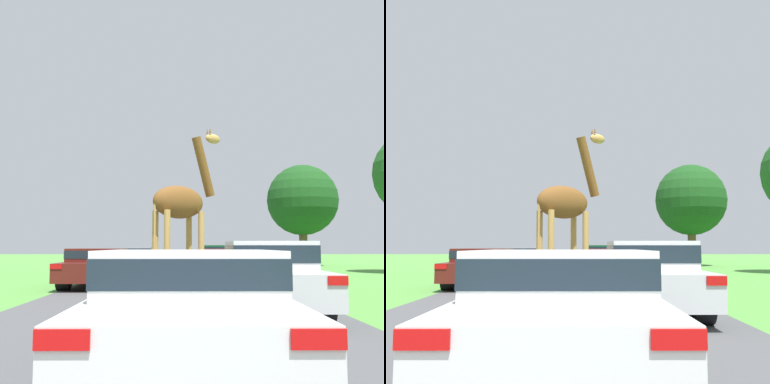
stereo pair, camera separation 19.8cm
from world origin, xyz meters
TOP-DOWN VIEW (x-y plane):
  - road at (0.00, 30.00)m, footprint 6.83×120.00m
  - giraffe_near_road at (0.20, 13.63)m, footprint 2.23×1.93m
  - car_lead_maroon at (0.37, 4.87)m, footprint 1.96×4.08m
  - car_queue_right at (1.80, 19.37)m, footprint 1.95×4.18m
  - car_queue_left at (1.91, 30.38)m, footprint 1.71×4.74m
  - car_far_ahead at (-2.59, 15.72)m, footprint 1.92×4.31m
  - car_verge_right at (-2.21, 24.58)m, footprint 1.71×4.38m
  - car_rear_follower at (1.95, 9.33)m, footprint 1.72×4.34m
  - tree_left_edge at (8.20, 32.17)m, footprint 4.79×4.79m

SIDE VIEW (x-z plane):
  - road at x=0.00m, z-range 0.00..0.00m
  - car_queue_right at x=1.80m, z-range 0.05..1.26m
  - car_far_ahead at x=-2.59m, z-range 0.05..1.29m
  - car_lead_maroon at x=0.37m, z-range 0.05..1.33m
  - car_verge_right at x=-2.21m, z-range 0.06..1.33m
  - car_queue_left at x=1.91m, z-range 0.06..1.44m
  - car_rear_follower at x=1.95m, z-range 0.05..1.47m
  - giraffe_near_road at x=0.20m, z-range -0.03..4.92m
  - tree_left_edge at x=8.20m, z-range 1.00..7.84m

